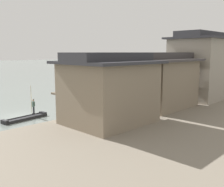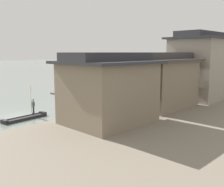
{
  "view_description": "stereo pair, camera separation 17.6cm",
  "coord_description": "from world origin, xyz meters",
  "views": [
    {
      "loc": [
        26.85,
        -12.95,
        6.97
      ],
      "look_at": [
        2.89,
        11.46,
        1.59
      ],
      "focal_mm": 42.11,
      "sensor_mm": 36.0,
      "label": 1
    },
    {
      "loc": [
        26.97,
        -12.82,
        6.97
      ],
      "look_at": [
        2.89,
        11.46,
        1.59
      ],
      "focal_mm": 42.11,
      "sensor_mm": 36.0,
      "label": 2
    }
  ],
  "objects": [
    {
      "name": "boat_moored_nearest",
      "position": [
        5.15,
        12.1,
        0.18
      ],
      "size": [
        1.54,
        3.67,
        0.54
      ],
      "color": "#33281E",
      "rests_on": "ground"
    },
    {
      "name": "boatman_person",
      "position": [
        1.47,
        0.83,
        1.41
      ],
      "size": [
        0.57,
        0.28,
        3.04
      ],
      "color": "black",
      "rests_on": "boat_foreground_poled"
    },
    {
      "name": "house_waterfront_tall",
      "position": [
        10.76,
        19.84,
        5.11
      ],
      "size": [
        7.07,
        7.7,
        8.74
      ],
      "color": "gray",
      "rests_on": "riverbank_right"
    },
    {
      "name": "house_waterfront_nearest",
      "position": [
        10.78,
        3.03,
        3.81
      ],
      "size": [
        7.1,
        7.97,
        6.14
      ],
      "color": "#7F705B",
      "rests_on": "riverbank_right"
    },
    {
      "name": "boat_moored_far",
      "position": [
        4.96,
        27.74,
        0.27
      ],
      "size": [
        1.42,
        5.32,
        0.79
      ],
      "color": "brown",
      "rests_on": "ground"
    },
    {
      "name": "ground_plane",
      "position": [
        0.0,
        0.0,
        0.0
      ],
      "size": [
        400.0,
        400.0,
        0.0
      ],
      "primitive_type": "plane",
      "color": "gray"
    },
    {
      "name": "house_waterfront_narrow",
      "position": [
        10.11,
        26.48,
        3.83
      ],
      "size": [
        5.75,
        5.81,
        6.14
      ],
      "color": "#7F705B",
      "rests_on": "riverbank_right"
    },
    {
      "name": "boat_foreground_poled",
      "position": [
        1.62,
        -0.26,
        0.13
      ],
      "size": [
        1.59,
        5.02,
        0.4
      ],
      "color": "#232326",
      "rests_on": "ground"
    },
    {
      "name": "house_waterfront_second",
      "position": [
        10.36,
        11.85,
        3.81
      ],
      "size": [
        6.26,
        8.35,
        6.14
      ],
      "color": "#7F705B",
      "rests_on": "riverbank_right"
    },
    {
      "name": "boat_moored_third",
      "position": [
        5.39,
        18.75,
        0.25
      ],
      "size": [
        2.07,
        5.03,
        0.73
      ],
      "color": "brown",
      "rests_on": "ground"
    },
    {
      "name": "boat_moored_second",
      "position": [
        4.26,
        40.72,
        0.16
      ],
      "size": [
        1.33,
        4.62,
        0.47
      ],
      "color": "#232326",
      "rests_on": "ground"
    }
  ]
}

